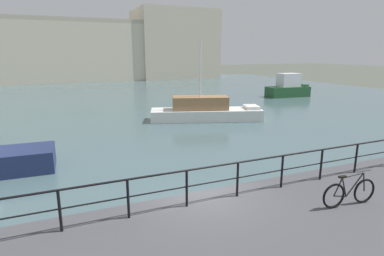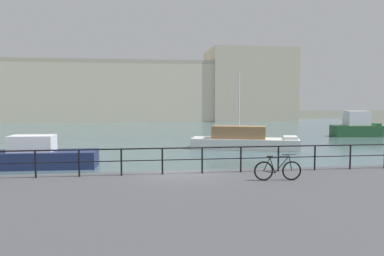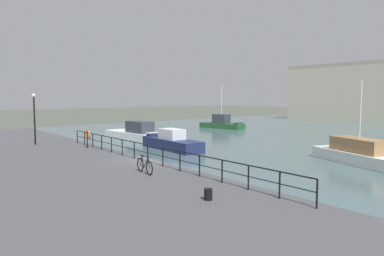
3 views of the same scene
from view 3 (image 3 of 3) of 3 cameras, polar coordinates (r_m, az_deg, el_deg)
name	(u,v)px [view 3 (image 3 of 3)]	position (r m, az deg, el deg)	size (l,w,h in m)	color
ground_plane	(151,174)	(22.95, -6.50, -7.33)	(240.00, 240.00, 0.00)	#4C5147
water_basin	(375,139)	(46.40, 27.03, -1.55)	(80.00, 60.00, 0.01)	#476066
quay_promenade	(44,182)	(20.27, -22.46, -7.94)	(56.00, 13.00, 0.99)	#47474C
moored_blue_motorboat	(363,155)	(28.67, 25.50, -3.82)	(8.83, 4.83, 6.08)	white
moored_cabin_cruiser	(222,123)	(54.87, 4.76, 0.73)	(7.46, 3.27, 6.43)	#23512D
moored_white_yacht	(172,142)	(33.22, -3.27, -2.25)	(7.42, 2.32, 1.90)	navy
moored_green_narrowboat	(136,133)	(41.60, -8.82, -0.78)	(9.68, 3.07, 2.07)	white
quay_railing	(148,150)	(21.54, -7.05, -3.50)	(22.64, 0.07, 1.08)	black
parked_bicycle	(145,166)	(18.58, -7.52, -5.97)	(1.77, 0.22, 0.98)	black
mooring_bollard	(208,194)	(13.88, 2.59, -10.47)	(0.32, 0.32, 0.44)	black
life_ring_stand	(88,135)	(28.43, -16.19, -1.09)	(0.75, 0.16, 1.40)	black
quay_lamp_post	(34,112)	(31.68, -23.74, 2.40)	(0.32, 0.32, 4.14)	black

